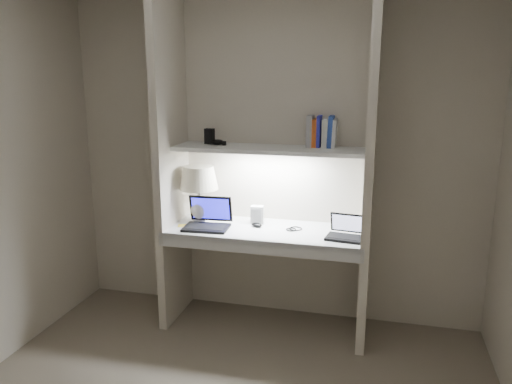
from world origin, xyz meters
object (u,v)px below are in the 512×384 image
(table_lamp, at_px, (199,184))
(laptop_netbook, at_px, (346,232))
(laptop_main, at_px, (208,220))
(book_row, at_px, (322,132))
(speaker, at_px, (257,215))

(table_lamp, bearing_deg, laptop_netbook, -6.78)
(laptop_main, bearing_deg, table_lamp, 127.22)
(book_row, bearing_deg, speaker, -169.61)
(laptop_netbook, relative_size, speaker, 2.00)
(table_lamp, bearing_deg, book_row, 8.46)
(speaker, xyz_separation_m, book_row, (0.46, 0.09, 0.63))
(table_lamp, distance_m, laptop_main, 0.30)
(speaker, bearing_deg, table_lamp, 178.78)
(laptop_main, height_order, book_row, book_row)
(book_row, bearing_deg, laptop_main, -161.75)
(laptop_main, distance_m, speaker, 0.38)
(table_lamp, height_order, laptop_netbook, table_lamp)
(table_lamp, height_order, book_row, book_row)
(laptop_main, distance_m, laptop_netbook, 1.02)
(table_lamp, xyz_separation_m, speaker, (0.45, 0.05, -0.22))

